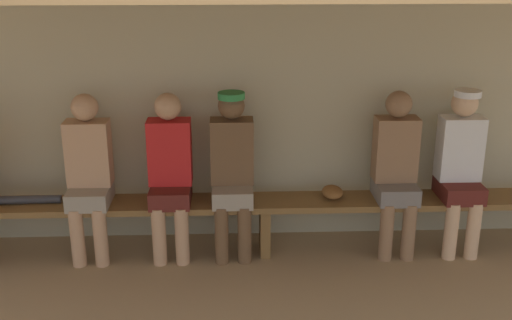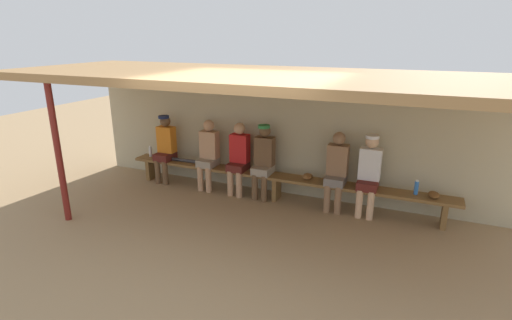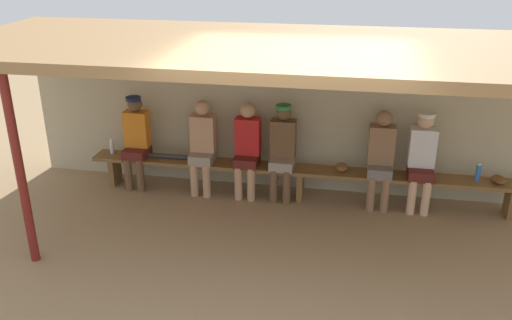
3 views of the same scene
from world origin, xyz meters
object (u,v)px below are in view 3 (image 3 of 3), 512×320
at_px(player_leftmost, 422,157).
at_px(player_in_red, 283,148).
at_px(support_post, 20,172).
at_px(player_rightmost, 136,138).
at_px(baseball_glove_dark_brown, 499,180).
at_px(player_shirtless_tan, 247,146).
at_px(baseball_glove_worn, 342,167).
at_px(water_bottle_clear, 112,147).
at_px(player_near_post, 381,155).
at_px(water_bottle_green, 478,172).
at_px(baseball_bat, 162,156).
at_px(player_in_blue, 203,143).
at_px(bench, 301,173).

distance_m(player_leftmost, player_in_red, 1.84).
bearing_deg(support_post, player_rightmost, 78.42).
xyz_separation_m(player_in_red, baseball_glove_dark_brown, (2.83, -0.00, -0.24)).
xyz_separation_m(support_post, baseball_glove_dark_brown, (5.37, 2.10, -0.60)).
xyz_separation_m(player_shirtless_tan, baseball_glove_worn, (1.31, 0.03, -0.22)).
height_order(support_post, player_shirtless_tan, support_post).
distance_m(support_post, water_bottle_clear, 2.21).
relative_size(player_in_red, water_bottle_clear, 6.04).
xyz_separation_m(support_post, player_rightmost, (0.43, 2.10, -0.35)).
xyz_separation_m(player_near_post, water_bottle_green, (1.25, 0.03, -0.16)).
distance_m(support_post, baseball_glove_worn, 4.02).
height_order(support_post, baseball_bat, support_post).
distance_m(support_post, player_in_red, 3.32).
bearing_deg(player_in_red, baseball_glove_dark_brown, -0.08).
xyz_separation_m(support_post, baseball_glove_worn, (3.36, 2.14, -0.60)).
bearing_deg(player_in_red, player_shirtless_tan, -179.94).
bearing_deg(player_near_post, support_post, -151.38).
distance_m(player_leftmost, water_bottle_clear, 4.36).
bearing_deg(baseball_bat, player_in_red, -1.22).
xyz_separation_m(water_bottle_clear, baseball_bat, (0.77, -0.04, -0.07)).
distance_m(player_leftmost, player_shirtless_tan, 2.33).
xyz_separation_m(support_post, player_in_red, (2.54, 2.10, -0.35)).
bearing_deg(player_in_blue, player_in_red, 0.02).
relative_size(player_in_red, baseball_glove_dark_brown, 5.60).
bearing_deg(support_post, bench, 36.85).
bearing_deg(water_bottle_clear, baseball_glove_worn, -0.12).
distance_m(player_in_blue, baseball_glove_dark_brown, 3.96).
distance_m(water_bottle_green, baseball_glove_dark_brown, 0.27).
distance_m(player_rightmost, player_near_post, 3.42).
bearing_deg(water_bottle_green, support_post, -157.37).
bearing_deg(player_near_post, baseball_bat, -179.94).
relative_size(bench, water_bottle_clear, 26.93).
relative_size(player_shirtless_tan, baseball_glove_dark_brown, 5.56).
xyz_separation_m(player_leftmost, baseball_glove_dark_brown, (0.99, -0.00, -0.24)).
distance_m(bench, water_bottle_clear, 2.78).
height_order(player_in_red, player_near_post, player_in_red).
bearing_deg(baseball_bat, player_shirtless_tan, -1.20).
bearing_deg(player_in_blue, support_post, -123.87).
relative_size(water_bottle_clear, baseball_glove_worn, 0.93).
height_order(bench, baseball_bat, baseball_bat).
relative_size(player_in_blue, water_bottle_green, 5.62).
height_order(bench, player_leftmost, player_leftmost).
relative_size(player_shirtless_tan, baseball_bat, 1.77).
height_order(water_bottle_green, baseball_bat, water_bottle_green).
height_order(player_leftmost, player_shirtless_tan, player_leftmost).
distance_m(water_bottle_green, baseball_bat, 4.31).
height_order(bench, water_bottle_clear, water_bottle_clear).
distance_m(player_shirtless_tan, baseball_glove_worn, 1.33).
distance_m(player_leftmost, baseball_glove_worn, 1.05).
height_order(player_in_red, baseball_glove_worn, player_in_red).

